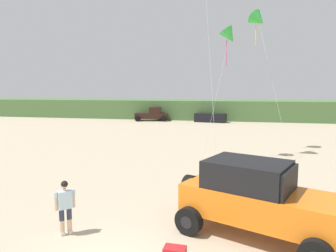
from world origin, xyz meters
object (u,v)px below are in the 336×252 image
(jeep, at_px, (256,197))
(kite_blue_swept, at_px, (258,20))
(person_watching, at_px, (65,204))
(distant_pickup, at_px, (152,114))
(distant_sedan, at_px, (211,118))
(kite_pink_ribbon, at_px, (229,36))

(jeep, height_order, kite_blue_swept, kite_blue_swept)
(jeep, height_order, person_watching, jeep)
(distant_pickup, xyz_separation_m, distant_sedan, (8.34, -0.01, -0.34))
(distant_pickup, bearing_deg, person_watching, -78.77)
(person_watching, bearing_deg, jeep, 11.47)
(distant_sedan, distance_m, kite_pink_ribbon, 23.67)
(person_watching, relative_size, kite_blue_swept, 0.17)
(person_watching, height_order, distant_sedan, person_watching)
(jeep, bearing_deg, person_watching, -168.53)
(distant_pickup, relative_size, kite_blue_swept, 0.49)
(jeep, bearing_deg, kite_pink_ribbon, 96.17)
(kite_pink_ribbon, relative_size, kite_blue_swept, 0.83)
(jeep, height_order, distant_pickup, jeep)
(kite_pink_ribbon, bearing_deg, distant_sedan, 97.28)
(person_watching, xyz_separation_m, kite_blue_swept, (6.31, 14.85, 8.28))
(distant_pickup, relative_size, kite_pink_ribbon, 0.59)
(distant_sedan, bearing_deg, kite_pink_ribbon, -72.88)
(jeep, relative_size, kite_blue_swept, 0.50)
(person_watching, bearing_deg, kite_blue_swept, 66.96)
(distant_sedan, bearing_deg, kite_blue_swept, -66.33)
(kite_pink_ribbon, height_order, kite_blue_swept, kite_blue_swept)
(distant_sedan, relative_size, kite_blue_swept, 0.42)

